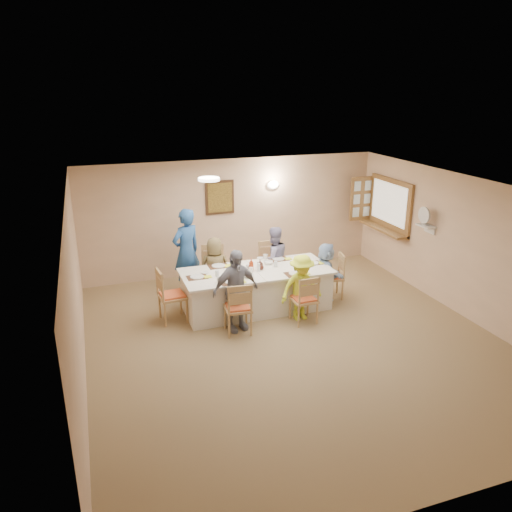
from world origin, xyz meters
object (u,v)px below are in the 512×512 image
object	(u,v)px
dining_table	(256,289)
chair_left_end	(172,295)
serving_hatch	(390,205)
chair_front_left	(238,307)
chair_back_right	(271,266)
chair_back_left	(214,272)
caregiver	(186,252)
diner_right_end	(326,271)
desk_fan	(425,218)
chair_right_end	(332,276)
chair_front_right	(304,298)
diner_back_right	(274,259)
condiment_ketchup	(251,265)
diner_front_right	(301,288)
diner_front_left	(236,291)
diner_back_left	(215,269)

from	to	relation	value
dining_table	chair_left_end	size ratio (longest dim) A/B	2.78
serving_hatch	chair_front_left	xyz separation A→B (m)	(-3.99, -1.76, -1.03)
serving_hatch	chair_back_right	distance (m)	2.97
chair_back_left	caregiver	xyz separation A→B (m)	(-0.45, 0.35, 0.36)
diner_right_end	caregiver	size ratio (longest dim) A/B	0.65
desk_fan	chair_front_left	bearing A→B (deg)	-174.00
desk_fan	caregiver	bearing A→B (deg)	160.40
chair_right_end	chair_back_left	bearing A→B (deg)	-98.55
chair_front_right	dining_table	bearing A→B (deg)	-55.42
desk_fan	diner_back_right	size ratio (longest dim) A/B	0.22
serving_hatch	caregiver	world-z (taller)	serving_hatch
chair_back_left	diner_back_right	world-z (taller)	diner_back_right
chair_front_right	diner_back_right	xyz separation A→B (m)	(0.00, 1.48, 0.22)
chair_front_right	diner_back_right	size ratio (longest dim) A/B	0.67
dining_table	chair_right_end	bearing A→B (deg)	0.00
chair_front_left	condiment_ketchup	size ratio (longest dim) A/B	3.96
chair_back_right	condiment_ketchup	distance (m)	1.13
dining_table	diner_front_right	bearing A→B (deg)	-48.58
desk_fan	diner_front_left	distance (m)	3.98
chair_left_end	diner_right_end	distance (m)	2.97
diner_back_right	chair_back_left	bearing A→B (deg)	-13.01
chair_back_right	diner_back_left	xyz separation A→B (m)	(-1.20, -0.12, 0.13)
desk_fan	dining_table	size ratio (longest dim) A/B	0.11
desk_fan	diner_front_right	size ratio (longest dim) A/B	0.25
chair_back_left	diner_front_right	distance (m)	1.91
chair_back_right	condiment_ketchup	world-z (taller)	condiment_ketchup
chair_back_left	diner_front_right	size ratio (longest dim) A/B	0.84
chair_front_left	diner_back_left	world-z (taller)	diner_back_left
diner_front_left	diner_front_right	distance (m)	1.21
chair_back_left	diner_front_right	xyz separation A→B (m)	(1.20, -1.48, 0.10)
caregiver	condiment_ketchup	size ratio (longest dim) A/B	7.31
chair_front_right	chair_right_end	distance (m)	1.24
chair_front_right	diner_back_left	size ratio (longest dim) A/B	0.72
chair_right_end	diner_right_end	xyz separation A→B (m)	(-0.13, 0.00, 0.12)
chair_back_left	chair_front_right	world-z (taller)	chair_back_left
diner_front_right	condiment_ketchup	bearing A→B (deg)	130.97
diner_front_left	diner_back_right	bearing A→B (deg)	37.05
chair_right_end	caregiver	size ratio (longest dim) A/B	0.52
chair_right_end	condiment_ketchup	size ratio (longest dim) A/B	3.78
desk_fan	condiment_ketchup	xyz separation A→B (m)	(-3.38, 0.39, -0.67)
diner_front_left	caregiver	distance (m)	1.89
chair_front_right	diner_right_end	size ratio (longest dim) A/B	0.79
chair_front_right	chair_left_end	world-z (taller)	chair_left_end
condiment_ketchup	chair_back_left	bearing A→B (deg)	122.22
chair_front_right	diner_back_left	xyz separation A→B (m)	(-1.20, 1.48, 0.17)
chair_front_right	diner_front_right	size ratio (longest dim) A/B	0.74
serving_hatch	diner_back_right	xyz separation A→B (m)	(-2.79, -0.28, -0.83)
dining_table	chair_front_right	world-z (taller)	chair_front_right
dining_table	diner_front_left	bearing A→B (deg)	-131.42
chair_front_right	chair_back_left	bearing A→B (deg)	-55.42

